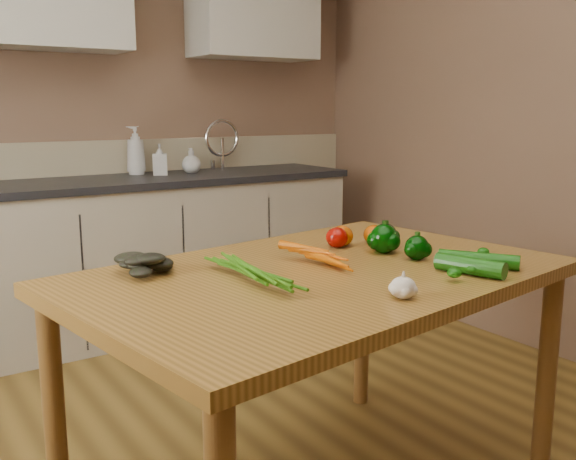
# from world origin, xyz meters

# --- Properties ---
(room) EXTENTS (4.04, 5.04, 2.64)m
(room) POSITION_xyz_m (0.00, 0.17, 1.25)
(room) COLOR olive
(room) RESTS_ON ground
(counter_run) EXTENTS (2.84, 0.64, 1.14)m
(counter_run) POSITION_xyz_m (0.21, 2.19, 0.46)
(counter_run) COLOR #B1A794
(counter_run) RESTS_ON ground
(table) EXTENTS (1.63, 1.18, 0.80)m
(table) POSITION_xyz_m (0.17, 0.20, 0.71)
(table) COLOR #A06F2E
(table) RESTS_ON ground
(soap_bottle_a) EXTENTS (0.16, 0.16, 0.29)m
(soap_bottle_a) POSITION_xyz_m (0.40, 2.35, 1.04)
(soap_bottle_a) COLOR silver
(soap_bottle_a) RESTS_ON counter_run
(soap_bottle_b) EXTENTS (0.11, 0.11, 0.18)m
(soap_bottle_b) POSITION_xyz_m (0.50, 2.24, 0.99)
(soap_bottle_b) COLOR silver
(soap_bottle_b) RESTS_ON counter_run
(soap_bottle_c) EXTENTS (0.12, 0.12, 0.15)m
(soap_bottle_c) POSITION_xyz_m (0.71, 2.26, 0.97)
(soap_bottle_c) COLOR silver
(soap_bottle_c) RESTS_ON counter_run
(carrot_bunch) EXTENTS (0.31, 0.25, 0.07)m
(carrot_bunch) POSITION_xyz_m (0.12, 0.25, 0.84)
(carrot_bunch) COLOR #DA5F05
(carrot_bunch) RESTS_ON table
(leafy_greens) EXTENTS (0.21, 0.19, 0.11)m
(leafy_greens) POSITION_xyz_m (-0.28, 0.43, 0.86)
(leafy_greens) COLOR black
(leafy_greens) RESTS_ON table
(garlic_bulb) EXTENTS (0.07, 0.07, 0.06)m
(garlic_bulb) POSITION_xyz_m (0.18, -0.16, 0.83)
(garlic_bulb) COLOR white
(garlic_bulb) RESTS_ON table
(pepper_a) EXTENTS (0.10, 0.10, 0.10)m
(pepper_a) POSITION_xyz_m (0.50, 0.27, 0.85)
(pepper_a) COLOR black
(pepper_a) RESTS_ON table
(pepper_b) EXTENTS (0.08, 0.08, 0.08)m
(pepper_b) POSITION_xyz_m (0.57, 0.34, 0.84)
(pepper_b) COLOR black
(pepper_b) RESTS_ON table
(pepper_c) EXTENTS (0.08, 0.08, 0.08)m
(pepper_c) POSITION_xyz_m (0.52, 0.14, 0.84)
(pepper_c) COLOR black
(pepper_c) RESTS_ON table
(tomato_a) EXTENTS (0.08, 0.08, 0.07)m
(tomato_a) POSITION_xyz_m (0.42, 0.43, 0.84)
(tomato_a) COLOR #940902
(tomato_a) RESTS_ON table
(tomato_b) EXTENTS (0.08, 0.08, 0.08)m
(tomato_b) POSITION_xyz_m (0.44, 0.44, 0.84)
(tomato_b) COLOR #BF4804
(tomato_b) RESTS_ON table
(tomato_c) EXTENTS (0.08, 0.08, 0.07)m
(tomato_c) POSITION_xyz_m (0.56, 0.40, 0.84)
(tomato_c) COLOR #BF4804
(tomato_c) RESTS_ON table
(zucchini_a) EXTENTS (0.17, 0.23, 0.05)m
(zucchini_a) POSITION_xyz_m (0.61, -0.04, 0.83)
(zucchini_a) COLOR #0C4907
(zucchini_a) RESTS_ON table
(zucchini_b) EXTENTS (0.11, 0.22, 0.05)m
(zucchini_b) POSITION_xyz_m (0.51, -0.09, 0.83)
(zucchini_b) COLOR #0C4907
(zucchini_b) RESTS_ON table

